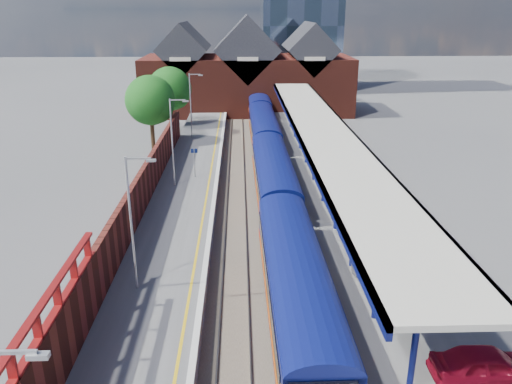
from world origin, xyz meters
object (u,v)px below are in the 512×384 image
parked_car_silver (389,264)px  lamp_post_d (192,102)px  parked_car_blue (339,166)px  lamp_post_b (133,216)px  parked_car_dark (352,190)px  platform_sign (194,158)px  lamp_post_c (174,137)px  train (268,147)px  parked_car_red (489,366)px

parked_car_silver → lamp_post_d: bearing=31.6°
lamp_post_d → parked_car_blue: (13.89, -13.03, -3.43)m
lamp_post_b → parked_car_dark: size_ratio=1.64×
platform_sign → parked_car_blue: size_ratio=0.61×
lamp_post_d → parked_car_silver: size_ratio=1.77×
parked_car_dark → parked_car_blue: bearing=-10.1°
parked_car_dark → lamp_post_d: bearing=27.1°
platform_sign → parked_car_dark: platform_sign is taller
parked_car_silver → parked_car_blue: parked_car_silver is taller
lamp_post_c → lamp_post_d: bearing=90.0°
train → parked_car_blue: (6.04, -4.36, -0.56)m
train → lamp_post_b: bearing=-108.6°
lamp_post_d → platform_sign: size_ratio=2.80×
lamp_post_b → parked_car_dark: (13.65, 12.49, -3.37)m
lamp_post_d → parked_car_red: 42.12m
parked_car_red → parked_car_silver: (-1.45, 8.23, -0.09)m
lamp_post_b → lamp_post_c: (0.00, 16.00, 0.00)m
platform_sign → lamp_post_b: bearing=-94.3°
lamp_post_d → platform_sign: bearing=-84.4°
parked_car_dark → lamp_post_c: bearing=67.7°
platform_sign → parked_car_silver: (11.76, -17.15, -1.04)m
train → lamp_post_b: size_ratio=9.42×
lamp_post_b → platform_sign: bearing=85.7°
lamp_post_c → lamp_post_d: same height
train → lamp_post_b: lamp_post_b is taller
lamp_post_c → parked_car_dark: size_ratio=1.64×
lamp_post_b → lamp_post_c: same height
lamp_post_b → lamp_post_d: (0.00, 32.00, 0.00)m
lamp_post_c → parked_car_blue: 14.61m
parked_car_silver → parked_car_red: bearing=-161.2°
lamp_post_d → parked_car_dark: size_ratio=1.64×
train → parked_car_silver: train is taller
platform_sign → parked_car_silver: platform_sign is taller
platform_sign → parked_car_dark: 13.51m
train → lamp_post_c: lamp_post_c is taller
platform_sign → parked_car_blue: 12.62m
parked_car_silver → parked_car_dark: 11.66m
lamp_post_b → parked_car_red: 16.65m
parked_car_red → parked_car_dark: bearing=2.7°
parked_car_dark → parked_car_blue: size_ratio=1.05×
train → parked_car_dark: (5.80, -10.84, -0.50)m
lamp_post_b → lamp_post_c: size_ratio=1.00×
train → lamp_post_c: bearing=-137.0°
parked_car_red → parked_car_silver: 8.36m
train → lamp_post_d: lamp_post_d is taller
platform_sign → parked_car_dark: size_ratio=0.59×
parked_car_red → parked_car_dark: 19.90m
platform_sign → parked_car_silver: 20.82m
lamp_post_b → lamp_post_d: 32.00m
lamp_post_d → parked_car_red: lamp_post_d is taller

